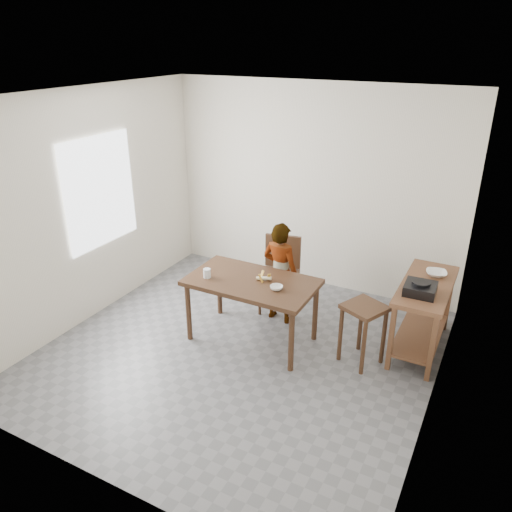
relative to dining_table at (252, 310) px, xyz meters
The scene contains 17 objects.
floor 0.50m from the dining_table, 90.00° to the right, with size 4.00×4.00×0.04m, color slate.
ceiling 2.36m from the dining_table, 90.00° to the right, with size 4.00×4.00×0.04m, color white.
wall_back 1.98m from the dining_table, 90.00° to the left, with size 4.00×0.04×2.70m, color silver.
wall_front 2.52m from the dining_table, 90.00° to the right, with size 4.00×0.04×2.70m, color silver.
wall_left 2.26m from the dining_table, behind, with size 0.04×4.00×2.70m, color silver.
wall_right 2.26m from the dining_table, ahead, with size 0.04×4.00×2.70m, color silver.
window_pane 2.27m from the dining_table, behind, with size 0.02×1.10×1.30m, color white.
dining_table is the anchor object (origin of this frame).
prep_counter 1.86m from the dining_table, 22.15° to the left, with size 0.50×1.20×0.80m, color brown, non-canonical shape.
child 0.61m from the dining_table, 81.01° to the left, with size 0.46×0.30×1.25m, color silver.
dining_chair 0.76m from the dining_table, 91.96° to the left, with size 0.45×0.45×0.93m, color #3E2617, non-canonical shape.
stool 1.23m from the dining_table, ahead, with size 0.38×0.38×0.67m, color #3E2617, non-canonical shape.
glass_tumbler 0.65m from the dining_table, 160.60° to the right, with size 0.08×0.08×0.10m, color white.
small_bowl 0.52m from the dining_table, 11.96° to the right, with size 0.14×0.14×0.04m, color white.
banana 0.43m from the dining_table, 25.00° to the left, with size 0.19×0.13×0.07m, color #E0BE50, non-canonical shape.
serving_bowl 2.06m from the dining_table, 28.07° to the left, with size 0.22×0.22×0.05m, color white.
gas_burner 1.81m from the dining_table, 14.80° to the left, with size 0.31×0.31×0.10m, color black.
Camera 1 is at (2.30, -3.97, 3.20)m, focal length 35.00 mm.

